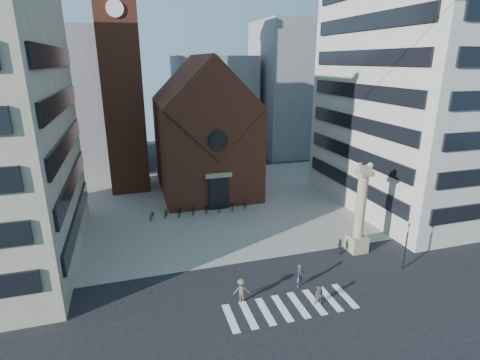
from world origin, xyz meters
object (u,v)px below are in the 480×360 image
Objects in this scene: pedestrian_0 at (300,276)px; scooter_0 at (152,215)px; pedestrian_2 at (340,247)px; pedestrian_1 at (320,296)px; traffic_light at (406,245)px; lion_column at (360,217)px.

pedestrian_0 reaches higher than scooter_0.
pedestrian_1 is at bearing 153.97° from pedestrian_2.
traffic_light is at bearing -120.26° from pedestrian_2.
lion_column is at bearing -71.68° from pedestrian_2.
pedestrian_2 is at bearing 134.79° from traffic_light.
traffic_light reaches higher than pedestrian_0.
scooter_0 is at bearing 144.03° from lion_column.
lion_column is at bearing -19.37° from scooter_0.
lion_column is 4.62m from traffic_light.
traffic_light is at bearing -32.33° from pedestrian_0.
scooter_0 is at bearing 65.72° from pedestrian_2.
lion_column is 4.52× the size of pedestrian_0.
pedestrian_0 is at bearing 137.39° from pedestrian_2.
traffic_light is 2.81× the size of pedestrian_1.
pedestrian_0 is 1.25× the size of pedestrian_1.
lion_column is 5.68× the size of pedestrian_2.
scooter_0 is at bearing 90.18° from pedestrian_0.
pedestrian_1 is at bearing -44.62° from scooter_0.
scooter_0 is (-16.16, 13.20, -0.24)m from pedestrian_2.
pedestrian_1 is 0.85× the size of scooter_0.
lion_column is 22.47m from scooter_0.
pedestrian_2 is (-3.86, 3.89, -1.52)m from traffic_light.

